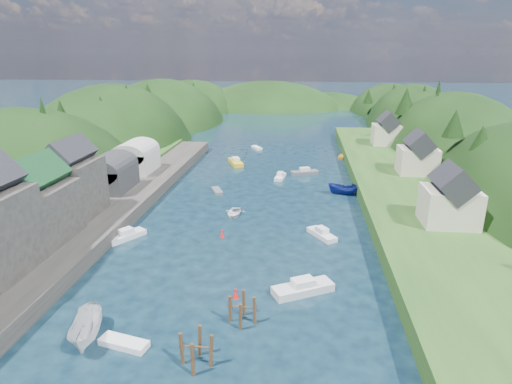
# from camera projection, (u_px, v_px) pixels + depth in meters

# --- Properties ---
(ground) EXTENTS (600.00, 600.00, 0.00)m
(ground) POSITION_uv_depth(u_px,v_px,m) (268.00, 177.00, 88.57)
(ground) COLOR black
(ground) RESTS_ON ground
(hillside_left) EXTENTS (44.00, 245.56, 52.00)m
(hillside_left) POSITION_uv_depth(u_px,v_px,m) (115.00, 175.00, 119.39)
(hillside_left) COLOR black
(hillside_left) RESTS_ON ground
(hillside_right) EXTENTS (36.00, 245.56, 48.00)m
(hillside_right) POSITION_uv_depth(u_px,v_px,m) (450.00, 183.00, 109.78)
(hillside_right) COLOR black
(hillside_right) RESTS_ON ground
(far_hills) EXTENTS (103.00, 68.00, 44.00)m
(far_hills) POSITION_uv_depth(u_px,v_px,m) (291.00, 128.00, 208.90)
(far_hills) COLOR black
(far_hills) RESTS_ON ground
(hill_trees) EXTENTS (90.76, 146.56, 12.68)m
(hill_trees) POSITION_uv_depth(u_px,v_px,m) (278.00, 114.00, 99.48)
(hill_trees) COLOR black
(hill_trees) RESTS_ON ground
(quay_left) EXTENTS (12.00, 110.00, 2.00)m
(quay_left) POSITION_uv_depth(u_px,v_px,m) (87.00, 223.00, 62.44)
(quay_left) COLOR #2D2B28
(quay_left) RESTS_ON ground
(terrace_left_grass) EXTENTS (12.00, 110.00, 2.50)m
(terrace_left_grass) POSITION_uv_depth(u_px,v_px,m) (42.00, 219.00, 63.09)
(terrace_left_grass) COLOR #234719
(terrace_left_grass) RESTS_ON ground
(quayside_buildings) EXTENTS (8.00, 35.84, 12.90)m
(quayside_buildings) POSITION_uv_depth(u_px,v_px,m) (5.00, 218.00, 47.90)
(quayside_buildings) COLOR #2D2B28
(quayside_buildings) RESTS_ON quay_left
(boat_sheds) EXTENTS (7.00, 21.00, 7.50)m
(boat_sheds) POSITION_uv_depth(u_px,v_px,m) (123.00, 162.00, 79.26)
(boat_sheds) COLOR #2D2D30
(boat_sheds) RESTS_ON quay_left
(terrace_right) EXTENTS (16.00, 120.00, 2.40)m
(terrace_right) POSITION_uv_depth(u_px,v_px,m) (403.00, 191.00, 76.14)
(terrace_right) COLOR #234719
(terrace_right) RESTS_ON ground
(right_bank_cottages) EXTENTS (9.00, 59.24, 8.41)m
(right_bank_cottages) POSITION_uv_depth(u_px,v_px,m) (412.00, 155.00, 82.24)
(right_bank_cottages) COLOR beige
(right_bank_cottages) RESTS_ON terrace_right
(piling_cluster_near) EXTENTS (2.94, 2.77, 3.54)m
(piling_cluster_near) POSITION_uv_depth(u_px,v_px,m) (196.00, 352.00, 35.23)
(piling_cluster_near) COLOR #382314
(piling_cluster_near) RESTS_ON ground
(piling_cluster_far) EXTENTS (2.85, 2.69, 3.37)m
(piling_cluster_far) POSITION_uv_depth(u_px,v_px,m) (242.00, 312.00, 40.84)
(piling_cluster_far) COLOR #382314
(piling_cluster_far) RESTS_ON ground
(channel_buoy_near) EXTENTS (0.70, 0.70, 1.10)m
(channel_buoy_near) POSITION_uv_depth(u_px,v_px,m) (236.00, 294.00, 45.10)
(channel_buoy_near) COLOR red
(channel_buoy_near) RESTS_ON ground
(channel_buoy_far) EXTENTS (0.70, 0.70, 1.10)m
(channel_buoy_far) POSITION_uv_depth(u_px,v_px,m) (222.00, 234.00, 59.91)
(channel_buoy_far) COLOR red
(channel_buoy_far) RESTS_ON ground
(moored_boats) EXTENTS (37.01, 86.98, 2.48)m
(moored_boats) POSITION_uv_depth(u_px,v_px,m) (249.00, 216.00, 65.69)
(moored_boats) COLOR silver
(moored_boats) RESTS_ON ground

